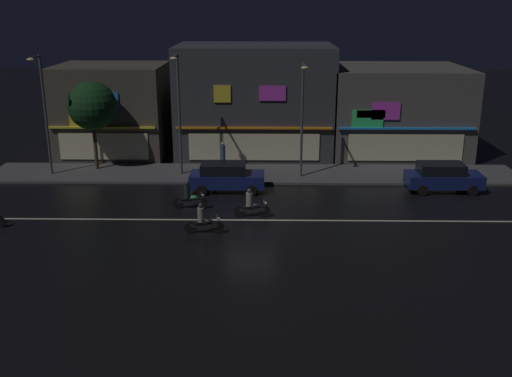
{
  "coord_description": "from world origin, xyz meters",
  "views": [
    {
      "loc": [
        0.76,
        -27.92,
        10.6
      ],
      "look_at": [
        0.27,
        1.87,
        1.09
      ],
      "focal_mm": 41.35,
      "sensor_mm": 36.0,
      "label": 1
    }
  ],
  "objects_px": {
    "motorcycle_lead": "(251,205)",
    "traffic_cone": "(215,183)",
    "motorcycle_opposite_lane": "(189,197)",
    "streetlamp_west": "(43,106)",
    "parked_car_trailing": "(226,177)",
    "streetlamp_east": "(302,111)",
    "parked_car_near_kerb": "(443,177)",
    "streetlamp_mid": "(178,105)",
    "motorcycle_trailing_far": "(203,221)",
    "pedestrian_on_sidewalk": "(223,156)"
  },
  "relations": [
    {
      "from": "motorcycle_opposite_lane",
      "to": "traffic_cone",
      "type": "bearing_deg",
      "value": 69.72
    },
    {
      "from": "motorcycle_lead",
      "to": "pedestrian_on_sidewalk",
      "type": "bearing_deg",
      "value": 109.55
    },
    {
      "from": "motorcycle_opposite_lane",
      "to": "motorcycle_trailing_far",
      "type": "relative_size",
      "value": 1.0
    },
    {
      "from": "streetlamp_mid",
      "to": "motorcycle_trailing_far",
      "type": "height_order",
      "value": "streetlamp_mid"
    },
    {
      "from": "motorcycle_lead",
      "to": "motorcycle_opposite_lane",
      "type": "distance_m",
      "value": 3.56
    },
    {
      "from": "streetlamp_east",
      "to": "traffic_cone",
      "type": "bearing_deg",
      "value": -161.37
    },
    {
      "from": "motorcycle_opposite_lane",
      "to": "motorcycle_trailing_far",
      "type": "distance_m",
      "value": 3.69
    },
    {
      "from": "motorcycle_opposite_lane",
      "to": "parked_car_near_kerb",
      "type": "bearing_deg",
      "value": 8.15
    },
    {
      "from": "streetlamp_mid",
      "to": "parked_car_trailing",
      "type": "bearing_deg",
      "value": -43.73
    },
    {
      "from": "streetlamp_west",
      "to": "streetlamp_mid",
      "type": "height_order",
      "value": "streetlamp_mid"
    },
    {
      "from": "motorcycle_lead",
      "to": "traffic_cone",
      "type": "relative_size",
      "value": 3.45
    },
    {
      "from": "streetlamp_west",
      "to": "streetlamp_east",
      "type": "xyz_separation_m",
      "value": [
        15.77,
        -0.32,
        -0.21
      ]
    },
    {
      "from": "parked_car_trailing",
      "to": "traffic_cone",
      "type": "relative_size",
      "value": 7.82
    },
    {
      "from": "motorcycle_opposite_lane",
      "to": "traffic_cone",
      "type": "xyz_separation_m",
      "value": [
        1.06,
        3.78,
        -0.36
      ]
    },
    {
      "from": "motorcycle_trailing_far",
      "to": "streetlamp_west",
      "type": "bearing_deg",
      "value": -40.07
    },
    {
      "from": "motorcycle_lead",
      "to": "traffic_cone",
      "type": "bearing_deg",
      "value": 120.86
    },
    {
      "from": "streetlamp_east",
      "to": "streetlamp_west",
      "type": "bearing_deg",
      "value": 178.85
    },
    {
      "from": "streetlamp_west",
      "to": "motorcycle_lead",
      "type": "relative_size",
      "value": 3.9
    },
    {
      "from": "parked_car_near_kerb",
      "to": "motorcycle_lead",
      "type": "xyz_separation_m",
      "value": [
        -11.03,
        -4.51,
        -0.24
      ]
    },
    {
      "from": "streetlamp_east",
      "to": "motorcycle_trailing_far",
      "type": "bearing_deg",
      "value": -119.65
    },
    {
      "from": "streetlamp_east",
      "to": "traffic_cone",
      "type": "relative_size",
      "value": 12.73
    },
    {
      "from": "traffic_cone",
      "to": "parked_car_near_kerb",
      "type": "bearing_deg",
      "value": -2.19
    },
    {
      "from": "motorcycle_opposite_lane",
      "to": "motorcycle_lead",
      "type": "bearing_deg",
      "value": -24.95
    },
    {
      "from": "streetlamp_east",
      "to": "parked_car_trailing",
      "type": "height_order",
      "value": "streetlamp_east"
    },
    {
      "from": "parked_car_near_kerb",
      "to": "motorcycle_opposite_lane",
      "type": "height_order",
      "value": "parked_car_near_kerb"
    },
    {
      "from": "parked_car_near_kerb",
      "to": "motorcycle_trailing_far",
      "type": "relative_size",
      "value": 2.26
    },
    {
      "from": "parked_car_trailing",
      "to": "streetlamp_east",
      "type": "bearing_deg",
      "value": 28.6
    },
    {
      "from": "streetlamp_east",
      "to": "motorcycle_trailing_far",
      "type": "distance_m",
      "value": 11.05
    },
    {
      "from": "streetlamp_east",
      "to": "traffic_cone",
      "type": "xyz_separation_m",
      "value": [
        -5.22,
        -1.76,
        -4.0
      ]
    },
    {
      "from": "streetlamp_mid",
      "to": "parked_car_trailing",
      "type": "xyz_separation_m",
      "value": [
        3.05,
        -2.92,
        -3.65
      ]
    },
    {
      "from": "motorcycle_opposite_lane",
      "to": "parked_car_trailing",
      "type": "bearing_deg",
      "value": 55.31
    },
    {
      "from": "streetlamp_mid",
      "to": "streetlamp_west",
      "type": "bearing_deg",
      "value": -178.89
    },
    {
      "from": "motorcycle_lead",
      "to": "traffic_cone",
      "type": "height_order",
      "value": "motorcycle_lead"
    },
    {
      "from": "streetlamp_mid",
      "to": "parked_car_near_kerb",
      "type": "xyz_separation_m",
      "value": [
        15.63,
        -2.74,
        -3.65
      ]
    },
    {
      "from": "streetlamp_west",
      "to": "parked_car_trailing",
      "type": "xyz_separation_m",
      "value": [
        11.29,
        -2.76,
        -3.62
      ]
    },
    {
      "from": "parked_car_near_kerb",
      "to": "motorcycle_trailing_far",
      "type": "xyz_separation_m",
      "value": [
        -13.26,
        -6.8,
        -0.24
      ]
    },
    {
      "from": "motorcycle_lead",
      "to": "motorcycle_trailing_far",
      "type": "xyz_separation_m",
      "value": [
        -2.23,
        -2.29,
        0.0
      ]
    },
    {
      "from": "pedestrian_on_sidewalk",
      "to": "motorcycle_trailing_far",
      "type": "relative_size",
      "value": 0.92
    },
    {
      "from": "motorcycle_lead",
      "to": "streetlamp_east",
      "type": "bearing_deg",
      "value": 72.99
    },
    {
      "from": "traffic_cone",
      "to": "streetlamp_west",
      "type": "bearing_deg",
      "value": 168.87
    },
    {
      "from": "parked_car_trailing",
      "to": "motorcycle_trailing_far",
      "type": "xyz_separation_m",
      "value": [
        -0.68,
        -6.62,
        -0.24
      ]
    },
    {
      "from": "streetlamp_mid",
      "to": "pedestrian_on_sidewalk",
      "type": "distance_m",
      "value": 4.64
    },
    {
      "from": "pedestrian_on_sidewalk",
      "to": "motorcycle_trailing_far",
      "type": "xyz_separation_m",
      "value": [
        -0.18,
        -11.06,
        -0.32
      ]
    },
    {
      "from": "streetlamp_east",
      "to": "parked_car_trailing",
      "type": "xyz_separation_m",
      "value": [
        -4.48,
        -2.44,
        -3.41
      ]
    },
    {
      "from": "traffic_cone",
      "to": "parked_car_trailing",
      "type": "bearing_deg",
      "value": -43.0
    },
    {
      "from": "streetlamp_east",
      "to": "motorcycle_opposite_lane",
      "type": "height_order",
      "value": "streetlamp_east"
    },
    {
      "from": "motorcycle_lead",
      "to": "parked_car_near_kerb",
      "type": "bearing_deg",
      "value": 28.62
    },
    {
      "from": "pedestrian_on_sidewalk",
      "to": "motorcycle_opposite_lane",
      "type": "bearing_deg",
      "value": -6.29
    },
    {
      "from": "streetlamp_mid",
      "to": "pedestrian_on_sidewalk",
      "type": "xyz_separation_m",
      "value": [
        2.55,
        1.52,
        -3.56
      ]
    },
    {
      "from": "streetlamp_west",
      "to": "motorcycle_opposite_lane",
      "type": "distance_m",
      "value": 11.81
    }
  ]
}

